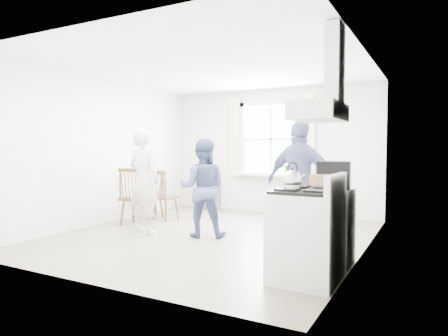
% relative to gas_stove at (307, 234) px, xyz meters
% --- Properties ---
extents(room_shell, '(4.62, 5.12, 2.64)m').
position_rel_gas_stove_xyz_m(room_shell, '(-1.91, 1.35, 0.82)').
color(room_shell, gray).
rests_on(room_shell, ground).
extents(window_assembly, '(1.88, 0.24, 1.70)m').
position_rel_gas_stove_xyz_m(window_assembly, '(-1.91, 3.80, 0.98)').
color(window_assembly, white).
rests_on(window_assembly, room_shell).
extents(range_hood, '(0.45, 0.76, 0.94)m').
position_rel_gas_stove_xyz_m(range_hood, '(0.16, -0.00, 1.42)').
color(range_hood, white).
rests_on(range_hood, room_shell).
extents(shelf_unit, '(0.40, 0.30, 0.80)m').
position_rel_gas_stove_xyz_m(shelf_unit, '(-3.31, 3.68, -0.08)').
color(shelf_unit, slate).
rests_on(shelf_unit, ground).
extents(gas_stove, '(0.68, 0.76, 1.12)m').
position_rel_gas_stove_xyz_m(gas_stove, '(0.00, 0.00, 0.00)').
color(gas_stove, silver).
rests_on(gas_stove, ground).
extents(kettle, '(0.20, 0.20, 0.29)m').
position_rel_gas_stove_xyz_m(kettle, '(-0.12, -0.12, 0.56)').
color(kettle, silver).
rests_on(kettle, gas_stove).
extents(low_cabinet, '(0.50, 0.55, 0.90)m').
position_rel_gas_stove_xyz_m(low_cabinet, '(0.07, 0.70, -0.03)').
color(low_cabinet, white).
rests_on(low_cabinet, ground).
extents(stereo_stack, '(0.40, 0.37, 0.32)m').
position_rel_gas_stove_xyz_m(stereo_stack, '(0.11, 0.67, 0.58)').
color(stereo_stack, black).
rests_on(stereo_stack, low_cabinet).
extents(cardboard_box, '(0.32, 0.26, 0.18)m').
position_rel_gas_stove_xyz_m(cardboard_box, '(0.04, 0.50, 0.50)').
color(cardboard_box, '#A77650').
rests_on(cardboard_box, low_cabinet).
extents(windsor_chair_a, '(0.46, 0.45, 1.03)m').
position_rel_gas_stove_xyz_m(windsor_chair_a, '(-3.55, 1.36, 0.14)').
color(windsor_chair_a, '#4D2E18').
rests_on(windsor_chair_a, ground).
extents(windsor_chair_b, '(0.47, 0.46, 0.95)m').
position_rel_gas_stove_xyz_m(windsor_chair_b, '(-3.39, 2.02, 0.09)').
color(windsor_chair_b, '#4D2E18').
rests_on(windsor_chair_b, ground).
extents(windsor_chair_c, '(0.52, 0.53, 0.93)m').
position_rel_gas_stove_xyz_m(windsor_chair_c, '(-3.72, 2.19, 0.09)').
color(windsor_chair_c, '#4D2E18').
rests_on(windsor_chair_c, ground).
extents(person_left, '(0.69, 0.69, 1.69)m').
position_rel_gas_stove_xyz_m(person_left, '(-2.96, 1.00, 0.36)').
color(person_left, silver).
rests_on(person_left, ground).
extents(person_mid, '(0.97, 0.97, 1.51)m').
position_rel_gas_stove_xyz_m(person_mid, '(-2.02, 1.25, 0.27)').
color(person_mid, '#42507C').
rests_on(person_mid, ground).
extents(person_right, '(1.16, 1.16, 1.77)m').
position_rel_gas_stove_xyz_m(person_right, '(-0.56, 1.57, 0.40)').
color(person_right, navy).
rests_on(person_right, ground).
extents(potted_plant, '(0.23, 0.23, 0.37)m').
position_rel_gas_stove_xyz_m(potted_plant, '(-1.50, 3.71, 0.55)').
color(potted_plant, '#357835').
rests_on(potted_plant, window_assembly).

